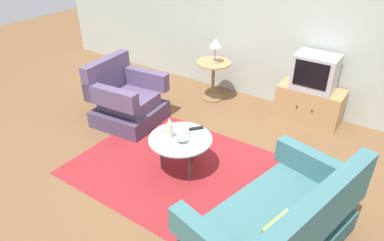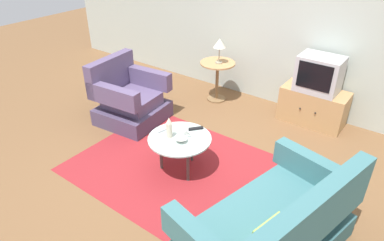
{
  "view_description": "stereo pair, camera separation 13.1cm",
  "coord_description": "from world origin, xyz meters",
  "px_view_note": "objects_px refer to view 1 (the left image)",
  "views": [
    {
      "loc": [
        1.84,
        -2.69,
        2.59
      ],
      "look_at": [
        -0.11,
        0.17,
        0.55
      ],
      "focal_mm": 32.29,
      "sensor_mm": 36.0,
      "label": 1
    },
    {
      "loc": [
        1.95,
        -2.61,
        2.59
      ],
      "look_at": [
        -0.11,
        0.17,
        0.55
      ],
      "focal_mm": 32.29,
      "sensor_mm": 36.0,
      "label": 2
    }
  ],
  "objects_px": {
    "tv_stand": "(309,104)",
    "table_lamp": "(215,44)",
    "couch": "(276,227)",
    "tv_remote_dark": "(196,128)",
    "coffee_table": "(180,141)",
    "side_table": "(213,73)",
    "tv_remote_silver": "(164,130)",
    "television": "(315,72)",
    "armchair": "(126,101)",
    "bowl": "(182,140)",
    "vase": "(170,128)",
    "mug": "(185,132)"
  },
  "relations": [
    {
      "from": "tv_stand",
      "to": "table_lamp",
      "type": "distance_m",
      "value": 1.65
    },
    {
      "from": "couch",
      "to": "tv_remote_dark",
      "type": "bearing_deg",
      "value": 74.13
    },
    {
      "from": "tv_stand",
      "to": "coffee_table",
      "type": "bearing_deg",
      "value": -112.76
    },
    {
      "from": "side_table",
      "to": "tv_remote_silver",
      "type": "xyz_separation_m",
      "value": [
        0.41,
        -1.78,
        -0.01
      ]
    },
    {
      "from": "tv_stand",
      "to": "television",
      "type": "distance_m",
      "value": 0.5
    },
    {
      "from": "coffee_table",
      "to": "television",
      "type": "height_order",
      "value": "television"
    },
    {
      "from": "armchair",
      "to": "bowl",
      "type": "distance_m",
      "value": 1.51
    },
    {
      "from": "table_lamp",
      "to": "tv_remote_dark",
      "type": "relative_size",
      "value": 2.33
    },
    {
      "from": "vase",
      "to": "tv_remote_dark",
      "type": "xyz_separation_m",
      "value": [
        0.15,
        0.31,
        -0.11
      ]
    },
    {
      "from": "vase",
      "to": "tv_remote_silver",
      "type": "height_order",
      "value": "vase"
    },
    {
      "from": "table_lamp",
      "to": "bowl",
      "type": "height_order",
      "value": "table_lamp"
    },
    {
      "from": "tv_stand",
      "to": "tv_remote_silver",
      "type": "bearing_deg",
      "value": -118.76
    },
    {
      "from": "couch",
      "to": "side_table",
      "type": "height_order",
      "value": "couch"
    },
    {
      "from": "mug",
      "to": "tv_remote_dark",
      "type": "relative_size",
      "value": 0.8
    },
    {
      "from": "tv_remote_silver",
      "to": "tv_remote_dark",
      "type": "bearing_deg",
      "value": -36.46
    },
    {
      "from": "coffee_table",
      "to": "television",
      "type": "bearing_deg",
      "value": 67.06
    },
    {
      "from": "tv_remote_silver",
      "to": "tv_stand",
      "type": "bearing_deg",
      "value": -14.71
    },
    {
      "from": "side_table",
      "to": "mug",
      "type": "distance_m",
      "value": 1.84
    },
    {
      "from": "couch",
      "to": "table_lamp",
      "type": "relative_size",
      "value": 4.41
    },
    {
      "from": "tv_stand",
      "to": "bowl",
      "type": "relative_size",
      "value": 6.53
    },
    {
      "from": "tv_stand",
      "to": "mug",
      "type": "relative_size",
      "value": 6.79
    },
    {
      "from": "coffee_table",
      "to": "couch",
      "type": "bearing_deg",
      "value": -19.46
    },
    {
      "from": "table_lamp",
      "to": "bowl",
      "type": "relative_size",
      "value": 2.8
    },
    {
      "from": "side_table",
      "to": "tv_stand",
      "type": "distance_m",
      "value": 1.53
    },
    {
      "from": "armchair",
      "to": "vase",
      "type": "distance_m",
      "value": 1.36
    },
    {
      "from": "television",
      "to": "tv_remote_silver",
      "type": "xyz_separation_m",
      "value": [
        -1.1,
        -1.98,
        -0.3
      ]
    },
    {
      "from": "mug",
      "to": "television",
      "type": "bearing_deg",
      "value": 66.56
    },
    {
      "from": "side_table",
      "to": "television",
      "type": "relative_size",
      "value": 1.13
    },
    {
      "from": "table_lamp",
      "to": "vase",
      "type": "height_order",
      "value": "table_lamp"
    },
    {
      "from": "mug",
      "to": "couch",
      "type": "bearing_deg",
      "value": -22.56
    },
    {
      "from": "tv_stand",
      "to": "television",
      "type": "relative_size",
      "value": 1.59
    },
    {
      "from": "table_lamp",
      "to": "tv_remote_dark",
      "type": "bearing_deg",
      "value": -66.37
    },
    {
      "from": "side_table",
      "to": "tv_remote_silver",
      "type": "bearing_deg",
      "value": -77.07
    },
    {
      "from": "side_table",
      "to": "table_lamp",
      "type": "xyz_separation_m",
      "value": [
        0.03,
        -0.02,
        0.48
      ]
    },
    {
      "from": "bowl",
      "to": "couch",
      "type": "bearing_deg",
      "value": -18.26
    },
    {
      "from": "armchair",
      "to": "tv_remote_dark",
      "type": "height_order",
      "value": "armchair"
    },
    {
      "from": "armchair",
      "to": "mug",
      "type": "xyz_separation_m",
      "value": [
        1.34,
        -0.42,
        0.17
      ]
    },
    {
      "from": "couch",
      "to": "tv_remote_dark",
      "type": "height_order",
      "value": "couch"
    },
    {
      "from": "couch",
      "to": "mug",
      "type": "distance_m",
      "value": 1.48
    },
    {
      "from": "coffee_table",
      "to": "vase",
      "type": "xyz_separation_m",
      "value": [
        -0.11,
        -0.05,
        0.16
      ]
    },
    {
      "from": "table_lamp",
      "to": "bowl",
      "type": "bearing_deg",
      "value": -69.37
    },
    {
      "from": "armchair",
      "to": "tv_remote_silver",
      "type": "distance_m",
      "value": 1.19
    },
    {
      "from": "couch",
      "to": "bowl",
      "type": "distance_m",
      "value": 1.38
    },
    {
      "from": "bowl",
      "to": "tv_stand",
      "type": "bearing_deg",
      "value": 69.25
    },
    {
      "from": "tv_stand",
      "to": "vase",
      "type": "height_order",
      "value": "vase"
    },
    {
      "from": "coffee_table",
      "to": "mug",
      "type": "height_order",
      "value": "mug"
    },
    {
      "from": "coffee_table",
      "to": "table_lamp",
      "type": "height_order",
      "value": "table_lamp"
    },
    {
      "from": "armchair",
      "to": "side_table",
      "type": "bearing_deg",
      "value": 147.01
    },
    {
      "from": "vase",
      "to": "table_lamp",
      "type": "bearing_deg",
      "value": 105.88
    },
    {
      "from": "tv_stand",
      "to": "table_lamp",
      "type": "relative_size",
      "value": 2.33
    }
  ]
}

